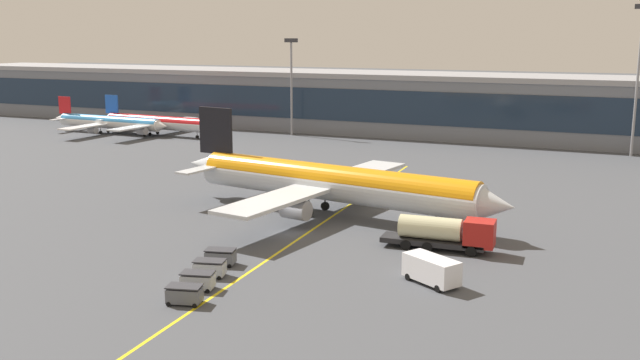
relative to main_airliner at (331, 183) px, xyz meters
The scene contains 14 objects.
ground_plane 9.28m from the main_airliner, 97.65° to the right, with size 700.00×700.00×0.00m, color #47494F.
apron_lead_in_line 7.46m from the main_airliner, 84.45° to the right, with size 0.30×80.00×0.01m, color yellow.
terminal_building 72.73m from the main_airliner, 104.94° to the left, with size 218.95×18.87×12.56m.
main_airliner is the anchor object (origin of this frame).
fuel_tanker 17.41m from the main_airliner, 27.49° to the right, with size 10.93×3.18×3.25m.
crew_van 24.33m from the main_airliner, 46.98° to the right, with size 5.37×4.35×2.30m.
baggage_cart_0 29.95m from the main_airliner, 89.26° to the right, with size 2.96×2.19×1.48m.
baggage_cart_1 26.87m from the main_airliner, 90.94° to the right, with size 2.96×2.19×1.48m.
baggage_cart_2 23.84m from the main_airliner, 93.06° to the right, with size 2.96×2.19×1.48m.
baggage_cart_3 20.84m from the main_airliner, 95.80° to the right, with size 2.96×2.19×1.48m.
commuter_jet_far 74.36m from the main_airliner, 141.19° to the left, with size 31.29×24.93×7.82m.
commuter_jet_near 82.27m from the main_airliner, 147.14° to the left, with size 29.94×23.83×7.32m.
apron_light_mast_0 67.58m from the main_airliner, 119.76° to the left, with size 2.80×0.50×19.59m.
apron_light_mast_1 66.92m from the main_airliner, 61.93° to the left, with size 2.80×0.50×25.27m.
Camera 1 is at (32.05, -64.91, 20.40)m, focal length 40.14 mm.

